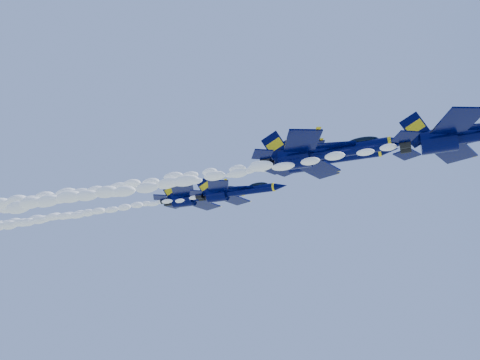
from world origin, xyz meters
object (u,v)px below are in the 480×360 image
(jet_second, at_px, (324,153))
(jet_third, at_px, (326,159))
(jet_lead, at_px, (473,135))
(jet_fifth, at_px, (202,196))
(jet_fourth, at_px, (235,192))

(jet_second, xyz_separation_m, jet_third, (-1.52, 10.30, 3.85))
(jet_lead, relative_size, jet_third, 0.92)
(jet_lead, distance_m, jet_fifth, 55.71)
(jet_lead, relative_size, jet_second, 0.91)
(jet_third, relative_size, jet_fourth, 1.03)
(jet_lead, bearing_deg, jet_fifth, 143.72)
(jet_second, xyz_separation_m, jet_fifth, (-29.14, 29.00, 8.07))
(jet_lead, bearing_deg, jet_third, 140.36)
(jet_lead, bearing_deg, jet_fourth, 143.45)
(jet_second, relative_size, jet_fourth, 1.04)
(jet_fourth, bearing_deg, jet_fifth, 144.73)
(jet_lead, height_order, jet_fifth, jet_fifth)
(jet_fourth, relative_size, jet_fifth, 0.83)
(jet_second, bearing_deg, jet_fifth, 135.13)
(jet_third, bearing_deg, jet_fourth, 146.51)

